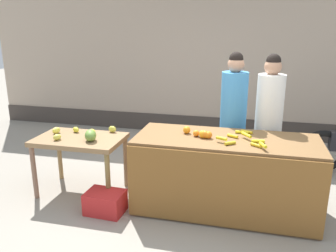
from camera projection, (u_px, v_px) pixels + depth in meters
ground_plane at (195, 205)px, 4.23m from camera, size 24.00×24.00×0.00m
market_wall_back at (222, 54)px, 6.60m from camera, size 9.75×0.23×3.25m
fruit_stall_counter at (225, 175)px, 4.01m from camera, size 2.09×0.87×0.90m
side_table_wooden at (80, 145)px, 4.39m from camera, size 1.10×0.70×0.76m
banana_bunch_pile at (244, 138)px, 3.80m from camera, size 0.54×0.64×0.07m
orange_pile at (201, 134)px, 3.92m from camera, size 0.36×0.21×0.09m
mango_papaya_pile at (85, 134)px, 4.31m from camera, size 0.81×0.57×0.14m
vendor_woman_blue_shirt at (233, 121)px, 4.51m from camera, size 0.34×0.34×1.81m
vendor_woman_white_shirt at (268, 125)px, 4.38m from camera, size 0.34×0.34×1.80m
produce_crate at (105, 202)px, 4.02m from camera, size 0.46×0.34×0.26m
produce_sack at (156, 160)px, 5.02m from camera, size 0.47×0.45×0.47m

